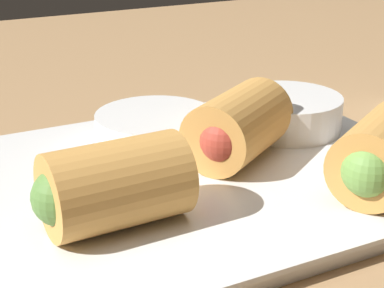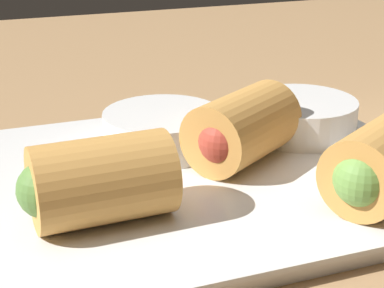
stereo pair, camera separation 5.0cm
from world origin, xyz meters
TOP-DOWN VIEW (x-y plane):
  - table_surface at (0.00, 0.00)cm, footprint 180.00×140.00cm
  - serving_plate at (-1.75, -0.53)cm, footprint 34.88×26.95cm
  - roll_front_left at (-9.76, -5.36)cm, footprint 9.29×5.52cm
  - roll_front_right at (1.95, -0.35)cm, footprint 9.82×8.90cm
  - roll_back_left at (7.83, -9.10)cm, footprint 9.81×8.74cm
  - dipping_bowl_near at (-2.24, 4.69)cm, footprint 9.24×9.24cm
  - dipping_bowl_far at (9.26, 3.70)cm, footprint 9.24×9.24cm

SIDE VIEW (x-z plane):
  - table_surface at x=0.00cm, z-range 0.00..2.00cm
  - serving_plate at x=-1.75cm, z-range 2.01..3.51cm
  - dipping_bowl_near at x=-2.24cm, z-range 3.63..6.46cm
  - dipping_bowl_far at x=9.26cm, z-range 3.63..6.46cm
  - roll_front_left at x=-9.76cm, z-range 3.50..8.76cm
  - roll_front_right at x=1.95cm, z-range 3.50..8.76cm
  - roll_back_left at x=7.83cm, z-range 3.50..8.76cm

